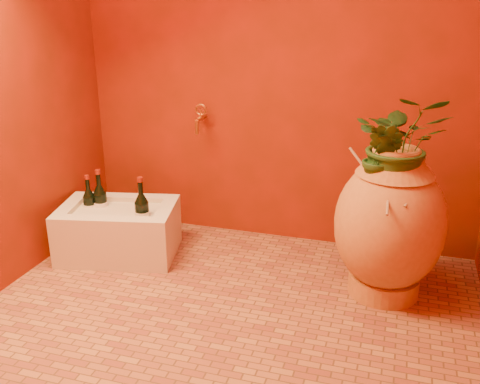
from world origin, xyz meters
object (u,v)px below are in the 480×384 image
(amphora, at_px, (389,224))
(wine_bottle_b, at_px, (142,214))
(wine_bottle_c, at_px, (101,204))
(wine_bottle_a, at_px, (90,206))
(wall_tap, at_px, (200,117))
(stone_basin, at_px, (119,231))

(amphora, xyz_separation_m, wine_bottle_b, (-1.40, -0.03, -0.10))
(wine_bottle_c, bearing_deg, wine_bottle_a, -156.10)
(wine_bottle_b, bearing_deg, wall_tap, 69.05)
(wine_bottle_b, distance_m, wall_tap, 0.72)
(wine_bottle_a, bearing_deg, stone_basin, -4.31)
(amphora, relative_size, wine_bottle_b, 2.30)
(wall_tap, bearing_deg, wine_bottle_b, -110.95)
(wine_bottle_a, xyz_separation_m, wine_bottle_c, (0.06, 0.03, 0.01))
(wine_bottle_a, distance_m, wine_bottle_b, 0.39)
(wine_bottle_c, xyz_separation_m, wall_tap, (0.51, 0.42, 0.49))
(wine_bottle_b, bearing_deg, stone_basin, 169.79)
(wine_bottle_c, bearing_deg, stone_basin, -17.09)
(stone_basin, distance_m, wine_bottle_b, 0.24)
(stone_basin, relative_size, wine_bottle_b, 2.18)
(wine_bottle_b, height_order, wine_bottle_c, wine_bottle_b)
(wall_tap, bearing_deg, stone_basin, -129.11)
(stone_basin, relative_size, wine_bottle_c, 2.24)
(wall_tap, bearing_deg, wine_bottle_c, -140.75)
(amphora, bearing_deg, wine_bottle_a, 179.54)
(stone_basin, distance_m, wine_bottle_a, 0.24)
(stone_basin, height_order, wine_bottle_a, wine_bottle_a)
(wine_bottle_c, distance_m, wall_tap, 0.82)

